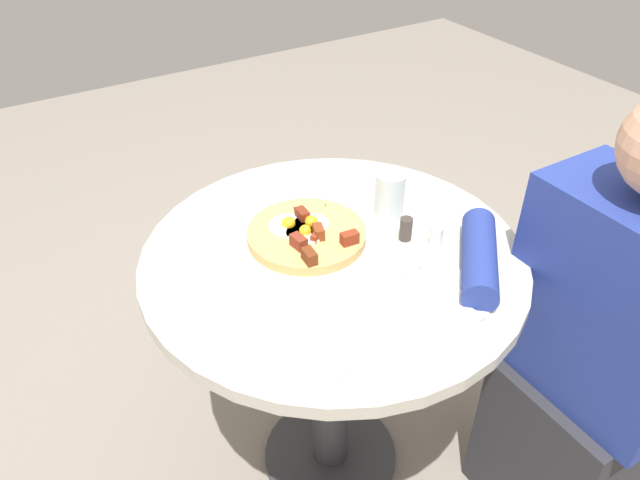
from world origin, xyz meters
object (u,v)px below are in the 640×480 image
pizza_plate (307,241)px  pepper_shaker (406,229)px  person_seated (590,365)px  bread_plate (305,350)px  dining_table (332,312)px  fork (456,287)px  water_glass (390,194)px  salt_shaker (436,236)px  breakfast_pizza (307,234)px  knife (445,295)px

pizza_plate → pepper_shaker: (-0.10, -0.19, 0.02)m
person_seated → bread_plate: size_ratio=6.17×
dining_table → fork: 0.32m
bread_plate → water_glass: water_glass is taller
water_glass → salt_shaker: 0.15m
pepper_shaker → dining_table: bearing=75.2°
pizza_plate → breakfast_pizza: 0.02m
dining_table → bread_plate: bearing=137.7°
fork → breakfast_pizza: bearing=20.5°
pepper_shaker → person_seated: bearing=-142.6°
person_seated → fork: (0.16, 0.28, 0.23)m
bread_plate → fork: 0.34m
person_seated → bread_plate: 0.68m
pizza_plate → salt_shaker: (-0.15, -0.23, 0.02)m
pizza_plate → dining_table: bearing=-149.3°
breakfast_pizza → pepper_shaker: 0.21m
bread_plate → pizza_plate: bearing=-31.0°
breakfast_pizza → fork: (-0.28, -0.17, -0.02)m
dining_table → breakfast_pizza: 0.21m
knife → pepper_shaker: bearing=-26.9°
dining_table → person_seated: bearing=-132.6°
person_seated → pepper_shaker: bearing=37.4°
fork → pepper_shaker: (0.18, -0.02, 0.02)m
dining_table → knife: 0.31m
bread_plate → pepper_shaker: (0.17, -0.35, 0.02)m
water_glass → bread_plate: bearing=125.4°
breakfast_pizza → water_glass: bearing=-89.6°
pizza_plate → knife: pizza_plate is taller
fork → salt_shaker: (0.13, -0.06, 0.02)m
pizza_plate → bread_plate: (-0.27, 0.16, -0.00)m
breakfast_pizza → salt_shaker: bearing=-122.5°
bread_plate → knife: (-0.02, -0.30, 0.00)m
pizza_plate → water_glass: water_glass is taller
dining_table → breakfast_pizza: size_ratio=3.20×
pizza_plate → bread_plate: pizza_plate is taller
breakfast_pizza → water_glass: 0.22m
fork → water_glass: 0.29m
fork → knife: size_ratio=1.00×
water_glass → salt_shaker: (-0.15, -0.01, -0.03)m
salt_shaker → knife: bearing=146.0°
person_seated → bread_plate: bearing=74.3°
pizza_plate → fork: pizza_plate is taller
fork → pizza_plate: bearing=20.3°
person_seated → breakfast_pizza: size_ratio=4.47×
pizza_plate → knife: size_ratio=1.64×
fork → knife: (-0.01, 0.04, 0.00)m
pizza_plate → water_glass: 0.22m
person_seated → water_glass: (0.44, 0.24, 0.28)m
pepper_shaker → water_glass: bearing=-15.5°
bread_plate → pepper_shaker: 0.39m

